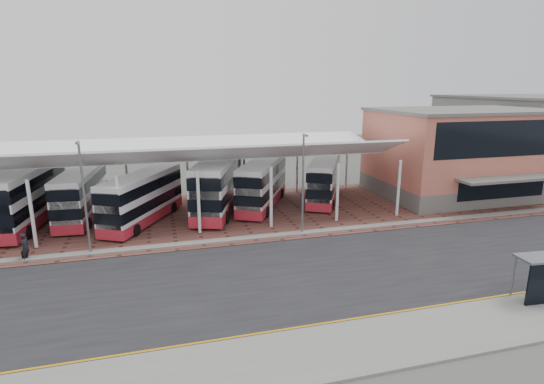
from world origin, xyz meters
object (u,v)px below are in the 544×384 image
Objects in this scene: bus_4 at (263,184)px; pedestrian at (25,247)px; bus_3 at (219,185)px; bus_5 at (324,180)px; terminal at (463,152)px; bus_2 at (143,198)px; bus_1 at (81,195)px; bus_0 at (27,197)px.

bus_4 is 20.79m from pedestrian.
bus_3 reaches higher than bus_5.
bus_4 is 5.78× the size of pedestrian.
terminal is 1.77× the size of bus_5.
terminal reaches higher than bus_5.
bus_2 is at bearing -177.72° from terminal.
bus_2 is (-33.41, -1.33, -2.47)m from terminal.
bus_1 is 1.03× the size of bus_5.
bus_1 is at bearing 177.97° from terminal.
bus_0 is 4.25m from bus_1.
terminal is 42.92m from bus_0.
pedestrian is at bearing -70.63° from bus_0.
pedestrian is (-2.36, -9.15, -1.22)m from bus_1.
bus_2 is (5.28, -2.70, -0.03)m from bus_1.
bus_1 is at bearing -151.76° from bus_5.
bus_1 is 5.93m from bus_2.
bus_4 reaches higher than bus_2.
pedestrian is (-41.04, -7.78, -3.66)m from terminal.
bus_1 is 16.53m from bus_4.
bus_1 is at bearing 7.78° from pedestrian.
bus_3 is 4.39m from bus_4.
terminal is 38.78m from bus_1.
terminal reaches higher than bus_1.
bus_0 is at bearing -151.90° from bus_4.
bus_4 is at bearing 177.84° from terminal.
bus_4 reaches higher than pedestrian.
bus_2 is 11.45m from bus_4.
bus_0 is 0.98× the size of bus_3.
terminal is 26.62m from bus_3.
bus_4 is (16.52, -0.53, 0.09)m from bus_1.
terminal is at bearing -57.05° from pedestrian.
terminal is 1.71× the size of bus_1.
bus_2 is 0.83× the size of bus_3.
bus_4 is at bearing 7.68° from bus_0.
bus_3 is at bearing -38.12° from pedestrian.
bus_0 reaches higher than bus_5.
bus_3 is (-26.53, 0.48, -2.12)m from terminal.
pedestrian is at bearing -127.85° from bus_4.
bus_4 reaches higher than bus_5.
bus_3 reaches higher than pedestrian.
bus_3 is 6.55× the size of pedestrian.
bus_1 is 12.19m from bus_3.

